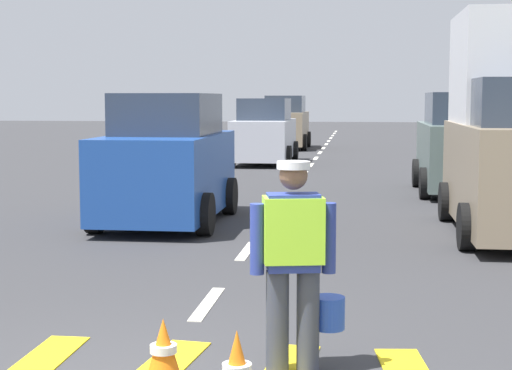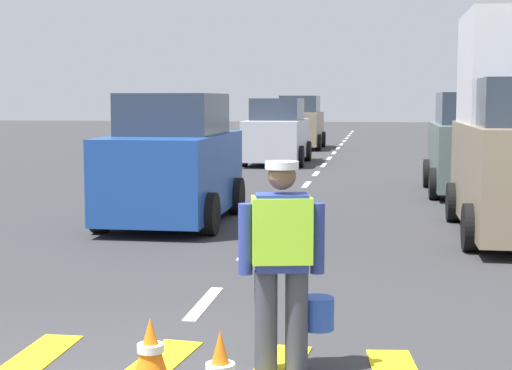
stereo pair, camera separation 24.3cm
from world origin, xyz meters
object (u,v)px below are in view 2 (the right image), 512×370
(traffic_cone_near, at_px, (151,354))
(road_worker, at_px, (284,256))
(car_oncoming_third, at_px, (300,124))
(car_oncoming_lead, at_px, (173,163))
(car_oncoming_second, at_px, (277,133))
(car_parked_far, at_px, (473,147))

(traffic_cone_near, bearing_deg, road_worker, 27.77)
(road_worker, relative_size, car_oncoming_third, 0.40)
(car_oncoming_lead, bearing_deg, car_oncoming_second, 89.27)
(car_parked_far, bearing_deg, car_oncoming_second, 124.72)
(traffic_cone_near, height_order, car_oncoming_third, car_oncoming_third)
(car_oncoming_third, distance_m, car_oncoming_second, 8.15)
(road_worker, xyz_separation_m, car_oncoming_third, (-2.70, 28.64, 0.12))
(car_oncoming_lead, height_order, car_parked_far, car_parked_far)
(traffic_cone_near, distance_m, car_parked_far, 13.70)
(road_worker, height_order, car_oncoming_third, car_oncoming_third)
(traffic_cone_near, height_order, car_parked_far, car_parked_far)
(traffic_cone_near, xyz_separation_m, car_oncoming_second, (-1.70, 20.98, 0.73))
(traffic_cone_near, xyz_separation_m, car_oncoming_lead, (-1.87, 7.99, 0.77))
(traffic_cone_near, relative_size, car_oncoming_third, 0.13)
(traffic_cone_near, distance_m, car_oncoming_lead, 8.24)
(car_parked_far, bearing_deg, traffic_cone_near, -105.76)
(car_oncoming_third, bearing_deg, road_worker, -84.62)
(traffic_cone_near, distance_m, car_oncoming_second, 21.07)
(road_worker, bearing_deg, car_oncoming_second, 97.35)
(car_oncoming_third, relative_size, car_oncoming_second, 0.97)
(car_oncoming_lead, bearing_deg, car_oncoming_third, 89.70)
(car_oncoming_third, height_order, car_oncoming_second, car_oncoming_third)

